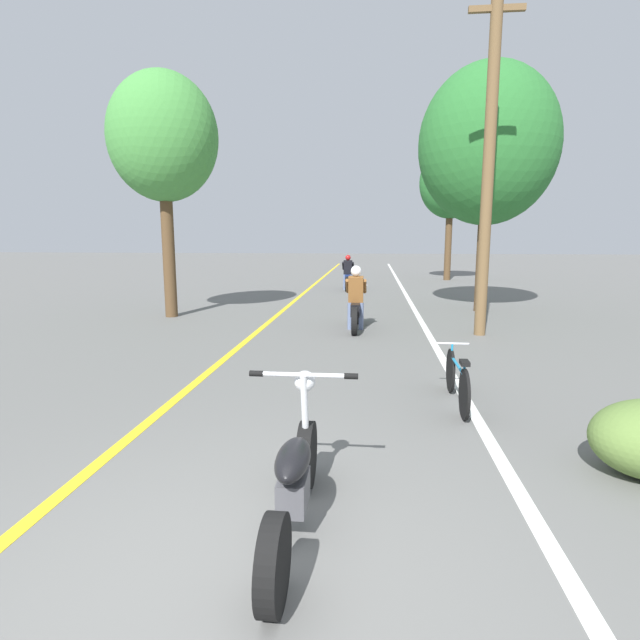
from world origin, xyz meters
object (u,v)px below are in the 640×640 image
(roadside_tree_left, at_px, (163,139))
(bicycle_parked, at_px, (457,379))
(roadside_tree_right_far, at_px, (451,183))
(roadside_tree_right_near, at_px, (488,145))
(motorcycle_rider_lead, at_px, (356,305))
(motorcycle_foreground, at_px, (294,480))
(utility_pole, at_px, (489,161))
(motorcycle_rider_far, at_px, (348,277))

(roadside_tree_left, distance_m, bicycle_parked, 10.05)
(roadside_tree_right_far, xyz_separation_m, bicycle_parked, (-2.57, -18.79, -4.30))
(roadside_tree_right_near, distance_m, motorcycle_rider_lead, 6.22)
(roadside_tree_right_far, bearing_deg, motorcycle_foreground, -100.94)
(utility_pole, xyz_separation_m, roadside_tree_right_near, (0.74, 3.63, 0.91))
(motorcycle_rider_lead, distance_m, bicycle_parked, 5.34)
(roadside_tree_left, height_order, motorcycle_foreground, roadside_tree_left)
(roadside_tree_right_near, xyz_separation_m, motorcycle_rider_lead, (-3.46, -3.23, -4.03))
(motorcycle_rider_far, bearing_deg, roadside_tree_right_far, 47.02)
(utility_pole, distance_m, motorcycle_rider_lead, 4.16)
(roadside_tree_right_far, bearing_deg, roadside_tree_left, -126.14)
(motorcycle_rider_far, xyz_separation_m, bicycle_parked, (2.06, -13.81, -0.19))
(roadside_tree_right_near, height_order, roadside_tree_left, roadside_tree_right_near)
(motorcycle_rider_lead, height_order, motorcycle_rider_far, motorcycle_rider_lead)
(roadside_tree_left, bearing_deg, roadside_tree_right_far, 53.86)
(utility_pole, bearing_deg, roadside_tree_left, 167.35)
(bicycle_parked, bearing_deg, motorcycle_rider_far, 98.50)
(utility_pole, bearing_deg, bicycle_parked, -104.93)
(roadside_tree_right_near, bearing_deg, motorcycle_foreground, -107.79)
(roadside_tree_right_near, height_order, motorcycle_foreground, roadside_tree_right_near)
(utility_pole, bearing_deg, roadside_tree_right_near, 78.47)
(motorcycle_foreground, bearing_deg, roadside_tree_right_far, 79.06)
(bicycle_parked, bearing_deg, utility_pole, 75.07)
(motorcycle_rider_lead, bearing_deg, roadside_tree_right_near, 43.03)
(utility_pole, distance_m, motorcycle_foreground, 8.86)
(motorcycle_rider_lead, bearing_deg, motorcycle_rider_far, 93.96)
(utility_pole, xyz_separation_m, bicycle_parked, (-1.26, -4.73, -3.34))
(utility_pole, relative_size, roadside_tree_right_far, 1.12)
(roadside_tree_right_near, distance_m, motorcycle_rider_far, 7.92)
(motorcycle_foreground, relative_size, motorcycle_rider_lead, 0.99)
(motorcycle_foreground, relative_size, bicycle_parked, 1.22)
(utility_pole, distance_m, motorcycle_rider_far, 10.17)
(motorcycle_foreground, distance_m, motorcycle_rider_lead, 8.10)
(roadside_tree_right_near, bearing_deg, roadside_tree_right_far, 86.86)
(roadside_tree_left, xyz_separation_m, motorcycle_foreground, (4.80, -9.43, -4.17))
(roadside_tree_right_near, bearing_deg, utility_pole, -101.53)
(roadside_tree_right_far, xyz_separation_m, motorcycle_foreground, (-4.21, -21.76, -4.23))
(utility_pole, height_order, motorcycle_rider_far, utility_pole)
(roadside_tree_right_far, height_order, motorcycle_rider_lead, roadside_tree_right_far)
(roadside_tree_right_far, distance_m, bicycle_parked, 19.45)
(bicycle_parked, bearing_deg, roadside_tree_right_near, 76.53)
(utility_pole, height_order, roadside_tree_right_near, utility_pole)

